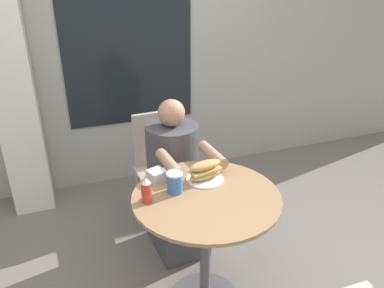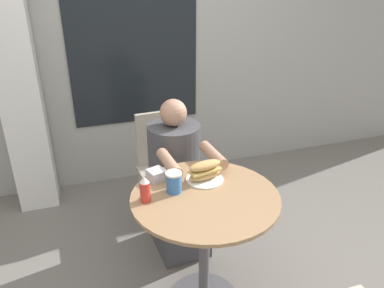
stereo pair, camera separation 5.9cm
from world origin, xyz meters
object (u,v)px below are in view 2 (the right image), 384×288
Objects in this scene: condiment_bottle at (145,190)px; diner_chair at (163,158)px; seated_diner at (177,187)px; drink_cup at (174,182)px; sandwich_on_plate at (205,172)px; cafe_table at (205,226)px.

diner_chair is at bearing 70.62° from condiment_bottle.
seated_diner is 0.62m from drink_cup.
condiment_bottle is at bearing -164.21° from sandwich_on_plate.
sandwich_on_plate is 1.51× the size of condiment_bottle.
cafe_table is at bearing 85.63° from seated_diner.
condiment_bottle reaches higher than cafe_table.
condiment_bottle reaches higher than diner_chair.
condiment_bottle is (-0.36, -0.10, 0.02)m from sandwich_on_plate.
seated_diner is (0.01, 0.58, -0.09)m from cafe_table.
drink_cup is at bearing -162.71° from sandwich_on_plate.
condiment_bottle is (-0.31, 0.05, 0.26)m from cafe_table.
seated_diner is 9.51× the size of drink_cup.
drink_cup is (-0.14, 0.09, 0.26)m from cafe_table.
sandwich_on_plate is at bearing 15.79° from condiment_bottle.
sandwich_on_plate is 0.21m from drink_cup.
seated_diner is 5.18× the size of sandwich_on_plate.
cafe_table is 5.63× the size of condiment_bottle.
cafe_table is 0.93m from diner_chair.
condiment_bottle is (-0.16, -0.04, 0.01)m from drink_cup.
condiment_bottle is at bearing -166.05° from drink_cup.
seated_diner reaches higher than condiment_bottle.
seated_diner is at bearing 88.89° from cafe_table.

